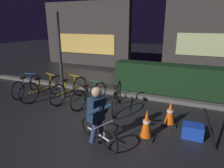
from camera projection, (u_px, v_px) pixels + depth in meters
The scene contains 16 objects.
ground_plane at pixel (95, 124), 4.92m from camera, with size 40.00×40.00×0.00m, color black.
sidewalk_curb at pixel (124, 94), 6.84m from camera, with size 12.00×0.24×0.12m, color #56544F.
hedge_row at pixel (182, 80), 6.83m from camera, with size 4.80×0.70×1.03m, color black.
storefront_left at pixel (87, 34), 11.54m from camera, with size 5.33×0.54×3.59m.
storefront_right at pixel (212, 32), 9.64m from camera, with size 4.56×0.54×3.98m.
street_post at pixel (60, 57), 6.25m from camera, with size 0.10×0.10×2.74m, color #2D2D33.
parked_bike_leftmost at pixel (27, 86), 6.82m from camera, with size 0.46×1.53×0.71m.
parked_bike_left_mid at pixel (44, 88), 6.45m from camera, with size 0.57×1.67×0.80m.
parked_bike_center_left at pixel (69, 90), 6.32m from camera, with size 0.46×1.69×0.78m.
parked_bike_center_right at pixel (89, 95), 5.91m from camera, with size 0.50×1.54×0.73m.
parked_bike_right_mid at pixel (117, 97), 5.66m from camera, with size 0.53×1.72×0.81m.
traffic_cone_near at pixel (147, 124), 4.25m from camera, with size 0.36×0.36×0.67m.
traffic_cone_far at pixel (170, 113), 4.83m from camera, with size 0.36×0.36×0.62m.
blue_crate at pixel (193, 131), 4.30m from camera, with size 0.44×0.32×0.30m, color #193DB7.
cyclist at pixel (98, 116), 3.94m from camera, with size 1.09×0.66×1.25m.
closed_umbrella at pixel (210, 129), 3.90m from camera, with size 0.05×0.05×0.85m, color black.
Camera 1 is at (2.09, -3.89, 2.42)m, focal length 31.46 mm.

